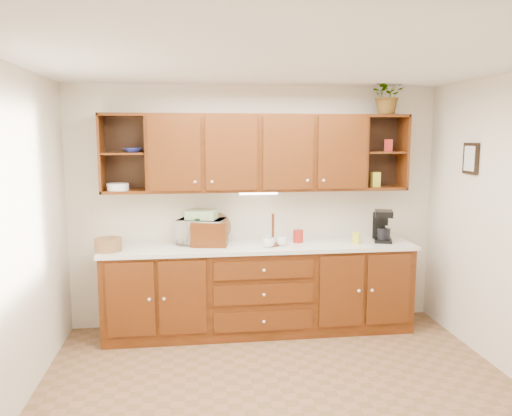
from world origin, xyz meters
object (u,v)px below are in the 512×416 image
object	(u,v)px
potted_plant	(388,95)
coffee_maker	(383,227)
microwave	(202,231)
bread_box	(209,234)

from	to	relation	value
potted_plant	coffee_maker	bearing A→B (deg)	-114.19
coffee_maker	potted_plant	size ratio (longest dim) A/B	0.82
coffee_maker	potted_plant	world-z (taller)	potted_plant
potted_plant	microwave	bearing A→B (deg)	179.19
coffee_maker	potted_plant	bearing A→B (deg)	84.23
microwave	coffee_maker	bearing A→B (deg)	15.39
microwave	bread_box	size ratio (longest dim) A/B	1.32
bread_box	potted_plant	bearing A→B (deg)	12.17
microwave	potted_plant	bearing A→B (deg)	18.65
microwave	bread_box	xyz separation A→B (m)	(0.07, -0.12, -0.01)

